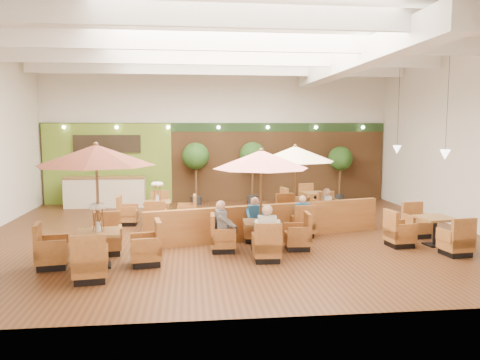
{
  "coord_description": "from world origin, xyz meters",
  "views": [
    {
      "loc": [
        -1.18,
        -13.12,
        3.04
      ],
      "look_at": [
        0.3,
        0.5,
        1.5
      ],
      "focal_mm": 35.0,
      "sensor_mm": 36.0,
      "label": 1
    }
  ],
  "objects": [
    {
      "name": "room",
      "position": [
        0.25,
        1.22,
        3.63
      ],
      "size": [
        14.04,
        14.0,
        5.52
      ],
      "color": "#381E0F",
      "rests_on": "ground"
    },
    {
      "name": "service_counter",
      "position": [
        -4.4,
        5.1,
        0.58
      ],
      "size": [
        3.0,
        0.75,
        1.18
      ],
      "color": "beige",
      "rests_on": "ground"
    },
    {
      "name": "booth_divider",
      "position": [
        0.96,
        -0.67,
        0.48
      ],
      "size": [
        6.7,
        1.83,
        0.95
      ],
      "primitive_type": "cube",
      "rotation": [
        0.0,
        0.0,
        0.24
      ],
      "color": "brown",
      "rests_on": "ground"
    },
    {
      "name": "table_0",
      "position": [
        -3.17,
        -2.85,
        1.84
      ],
      "size": [
        2.75,
        2.75,
        2.74
      ],
      "rotation": [
        0.0,
        0.0,
        0.15
      ],
      "color": "brown",
      "rests_on": "ground"
    },
    {
      "name": "table_1",
      "position": [
        0.55,
        -1.91,
        1.74
      ],
      "size": [
        2.5,
        2.5,
        2.55
      ],
      "rotation": [
        0.0,
        0.0,
        -0.04
      ],
      "color": "brown",
      "rests_on": "ground"
    },
    {
      "name": "table_2",
      "position": [
        1.91,
        0.36,
        1.75
      ],
      "size": [
        2.54,
        2.54,
        2.55
      ],
      "rotation": [
        0.0,
        0.0,
        0.12
      ],
      "color": "brown",
      "rests_on": "ground"
    },
    {
      "name": "table_3",
      "position": [
        -2.2,
        1.58,
        0.42
      ],
      "size": [
        2.45,
        2.45,
        1.51
      ],
      "rotation": [
        0.0,
        0.0,
        -0.01
      ],
      "color": "brown",
      "rests_on": "ground"
    },
    {
      "name": "table_4",
      "position": [
        4.83,
        -1.89,
        0.36
      ],
      "size": [
        1.77,
        2.59,
        0.95
      ],
      "rotation": [
        0.0,
        0.0,
        0.11
      ],
      "color": "brown",
      "rests_on": "ground"
    },
    {
      "name": "table_5",
      "position": [
        3.06,
        3.17,
        0.34
      ],
      "size": [
        1.74,
        2.51,
        0.91
      ],
      "rotation": [
        0.0,
        0.0,
        0.2
      ],
      "color": "brown",
      "rests_on": "ground"
    },
    {
      "name": "topiary_0",
      "position": [
        -0.93,
        5.3,
        1.83
      ],
      "size": [
        1.06,
        1.06,
        2.46
      ],
      "color": "black",
      "rests_on": "ground"
    },
    {
      "name": "topiary_1",
      "position": [
        1.33,
        5.3,
        1.84
      ],
      "size": [
        1.06,
        1.06,
        2.46
      ],
      "color": "black",
      "rests_on": "ground"
    },
    {
      "name": "topiary_2",
      "position": [
        4.93,
        5.3,
        1.7
      ],
      "size": [
        0.98,
        0.98,
        2.28
      ],
      "color": "black",
      "rests_on": "ground"
    },
    {
      "name": "diner_0",
      "position": [
        0.55,
        -2.84,
        0.78
      ],
      "size": [
        0.44,
        0.37,
        0.86
      ],
      "rotation": [
        0.0,
        0.0,
        -0.11
      ],
      "color": "silver",
      "rests_on": "ground"
    },
    {
      "name": "diner_1",
      "position": [
        0.55,
        -0.97,
        0.74
      ],
      "size": [
        0.38,
        0.31,
        0.74
      ],
      "rotation": [
        0.0,
        0.0,
        3.24
      ],
      "color": "#215B93",
      "rests_on": "ground"
    },
    {
      "name": "diner_2",
      "position": [
        -0.38,
        -1.91,
        0.76
      ],
      "size": [
        0.34,
        0.41,
        0.81
      ],
      "rotation": [
        0.0,
        0.0,
        4.79
      ],
      "color": "slate",
      "rests_on": "ground"
    },
    {
      "name": "diner_3",
      "position": [
        1.91,
        -0.58,
        0.73
      ],
      "size": [
        0.38,
        0.34,
        0.71
      ],
      "rotation": [
        0.0,
        0.0,
        0.24
      ],
      "color": "#215B93",
      "rests_on": "ground"
    },
    {
      "name": "diner_4",
      "position": [
        2.84,
        0.36,
        0.75
      ],
      "size": [
        0.31,
        0.39,
        0.78
      ],
      "rotation": [
        0.0,
        0.0,
        1.53
      ],
      "color": "silver",
      "rests_on": "ground"
    }
  ]
}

